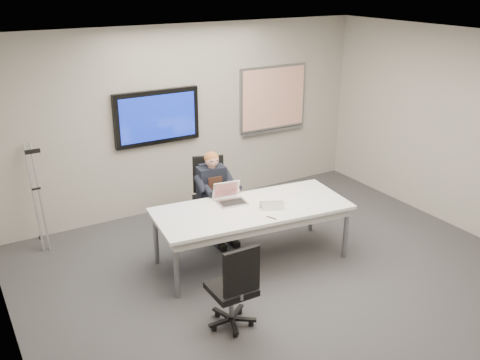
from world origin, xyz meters
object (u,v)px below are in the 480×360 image
conference_table (252,213)px  office_chair_far (210,210)px  laptop (230,197)px  seated_person (217,206)px  office_chair_near (233,301)px

conference_table → office_chair_far: size_ratio=2.33×
conference_table → office_chair_far: 1.04m
office_chair_far → laptop: bearing=-76.5°
office_chair_far → seated_person: seated_person is taller
conference_table → office_chair_near: bearing=-122.8°
seated_person → laptop: bearing=-91.9°
office_chair_far → conference_table: bearing=-65.4°
conference_table → laptop: bearing=125.6°
office_chair_near → seated_person: bearing=-113.1°
conference_table → seated_person: seated_person is taller
seated_person → laptop: size_ratio=3.21×
office_chair_far → laptop: 0.85m
laptop → conference_table: bearing=-53.2°
seated_person → conference_table: bearing=-76.8°
office_chair_near → seated_person: 2.02m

